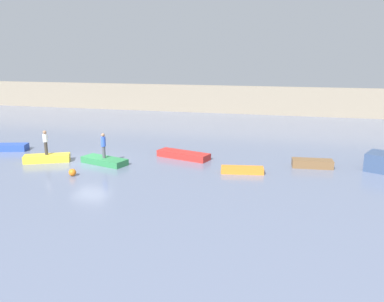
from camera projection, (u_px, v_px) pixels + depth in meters
The scene contains 11 objects.
ground_plane at pixel (90, 162), 28.12m from camera, with size 120.00×120.00×0.00m, color slate.
embankment_wall at pixel (185, 98), 52.25m from camera, with size 80.00×1.20×3.48m, color gray.
rowboat_blue at pixel (5, 147), 31.31m from camera, with size 3.44×1.13×0.51m, color #2B4CAD.
rowboat_yellow at pixel (47, 158), 27.98m from camera, with size 3.11×0.98×0.53m, color gold.
rowboat_green at pixel (104, 161), 27.49m from camera, with size 3.36×1.21×0.43m, color #2D7F47.
rowboat_red at pixel (183, 155), 29.00m from camera, with size 3.99×1.18×0.47m, color red.
rowboat_orange at pixel (242, 170), 25.43m from camera, with size 2.72×0.94×0.37m, color orange.
rowboat_brown at pixel (312, 163), 26.63m from camera, with size 2.66×1.01×0.54m, color brown.
person_white_shirt at pixel (45, 141), 27.68m from camera, with size 0.32×0.32×1.74m.
person_blue_shirt at pixel (103, 144), 27.20m from camera, with size 0.32×0.32×1.74m.
mooring_buoy at pixel (72, 172), 24.75m from camera, with size 0.46×0.46×0.46m, color orange.
Camera 1 is at (13.72, -24.50, 7.46)m, focal length 36.95 mm.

